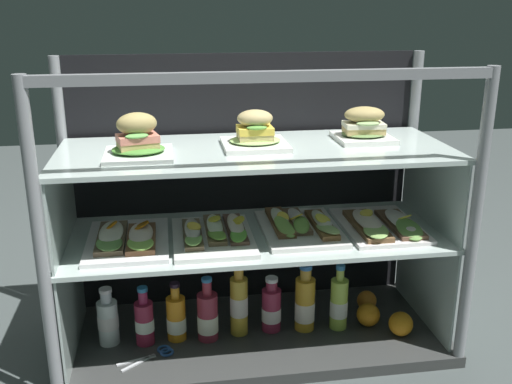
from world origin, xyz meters
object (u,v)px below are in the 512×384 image
object	(u,v)px
orange_fruit_rolled_forward	(368,315)
kitchen_scissors	(159,353)
open_sandwich_tray_near_left_corner	(126,239)
open_sandwich_tray_near_right_corner	(382,225)
juice_bottle_back_center	(271,308)
plated_roll_sandwich_left_of_center	(138,141)
plated_roll_sandwich_far_left	(364,127)
open_sandwich_tray_far_left	(300,225)
juice_bottle_front_fourth	(208,317)
juice_bottle_front_middle	(176,318)
orange_fruit_near_left_post	(401,324)
juice_bottle_back_right	(305,304)
juice_bottle_front_left_end	(239,304)
open_sandwich_tray_center	(214,234)
orange_fruit_beside_bottles	(367,300)
juice_bottle_tucked_behind	(144,321)
plated_roll_sandwich_near_right_corner	(255,134)
juice_bottle_front_second	(339,303)
juice_bottle_back_left	(108,320)

from	to	relation	value
orange_fruit_rolled_forward	kitchen_scissors	distance (m)	0.70
open_sandwich_tray_near_left_corner	orange_fruit_rolled_forward	distance (m)	0.84
open_sandwich_tray_near_right_corner	juice_bottle_back_center	xyz separation A→B (m)	(-0.35, 0.04, -0.29)
plated_roll_sandwich_left_of_center	plated_roll_sandwich_far_left	size ratio (longest dim) A/B	1.11
open_sandwich_tray_near_left_corner	open_sandwich_tray_far_left	size ratio (longest dim) A/B	1.00
open_sandwich_tray_near_left_corner	juice_bottle_front_fourth	distance (m)	0.37
open_sandwich_tray_near_left_corner	juice_bottle_front_fourth	world-z (taller)	open_sandwich_tray_near_left_corner
plated_roll_sandwich_left_of_center	plated_roll_sandwich_far_left	world-z (taller)	plated_roll_sandwich_left_of_center
juice_bottle_front_middle	orange_fruit_rolled_forward	world-z (taller)	juice_bottle_front_middle
open_sandwich_tray_far_left	kitchen_scissors	xyz separation A→B (m)	(-0.46, -0.09, -0.36)
plated_roll_sandwich_far_left	orange_fruit_rolled_forward	bearing A→B (deg)	-71.27
open_sandwich_tray_near_left_corner	orange_fruit_near_left_post	distance (m)	0.92
plated_roll_sandwich_left_of_center	juice_bottle_back_center	world-z (taller)	plated_roll_sandwich_left_of_center
juice_bottle_front_fourth	orange_fruit_near_left_post	size ratio (longest dim) A/B	2.73
open_sandwich_tray_near_left_corner	open_sandwich_tray_near_right_corner	xyz separation A→B (m)	(0.80, -0.00, -0.00)
juice_bottle_back_right	kitchen_scissors	size ratio (longest dim) A/B	1.29
open_sandwich_tray_far_left	juice_bottle_front_left_end	size ratio (longest dim) A/B	1.36
juice_bottle_front_fourth	juice_bottle_back_center	distance (m)	0.21
open_sandwich_tray_near_left_corner	open_sandwich_tray_far_left	xyz separation A→B (m)	(0.54, 0.03, -0.00)
plated_roll_sandwich_left_of_center	open_sandwich_tray_near_left_corner	world-z (taller)	plated_roll_sandwich_left_of_center
open_sandwich_tray_center	orange_fruit_beside_bottles	distance (m)	0.65
juice_bottle_front_middle	orange_fruit_rolled_forward	bearing A→B (deg)	-1.54
kitchen_scissors	plated_roll_sandwich_left_of_center	bearing A→B (deg)	117.75
kitchen_scissors	juice_bottle_front_left_end	bearing A→B (deg)	18.24
juice_bottle_tucked_behind	juice_bottle_back_center	world-z (taller)	juice_bottle_tucked_behind
open_sandwich_tray_near_left_corner	orange_fruit_beside_bottles	world-z (taller)	open_sandwich_tray_near_left_corner
plated_roll_sandwich_near_right_corner	juice_bottle_front_middle	bearing A→B (deg)	-173.90
juice_bottle_front_fourth	juice_bottle_tucked_behind	bearing A→B (deg)	178.74
juice_bottle_back_right	juice_bottle_front_second	size ratio (longest dim) A/B	1.01
plated_roll_sandwich_left_of_center	plated_roll_sandwich_near_right_corner	distance (m)	0.35
plated_roll_sandwich_far_left	juice_bottle_back_left	distance (m)	1.01
plated_roll_sandwich_far_left	open_sandwich_tray_near_right_corner	world-z (taller)	plated_roll_sandwich_far_left
plated_roll_sandwich_near_right_corner	open_sandwich_tray_near_right_corner	world-z (taller)	plated_roll_sandwich_near_right_corner
juice_bottle_front_fourth	juice_bottle_back_left	bearing A→B (deg)	175.14
juice_bottle_front_middle	plated_roll_sandwich_near_right_corner	bearing A→B (deg)	6.10
open_sandwich_tray_far_left	juice_bottle_front_second	world-z (taller)	open_sandwich_tray_far_left
open_sandwich_tray_far_left	juice_bottle_front_left_end	world-z (taller)	open_sandwich_tray_far_left
juice_bottle_tucked_behind	juice_bottle_back_right	size ratio (longest dim) A/B	0.85
open_sandwich_tray_center	juice_bottle_front_left_end	xyz separation A→B (m)	(0.08, 0.02, -0.26)
juice_bottle_back_left	juice_bottle_back_center	distance (m)	0.53
plated_roll_sandwich_near_right_corner	orange_fruit_rolled_forward	world-z (taller)	plated_roll_sandwich_near_right_corner
open_sandwich_tray_near_right_corner	juice_bottle_back_right	world-z (taller)	open_sandwich_tray_near_right_corner
open_sandwich_tray_center	juice_bottle_front_second	world-z (taller)	open_sandwich_tray_center
juice_bottle_front_middle	juice_bottle_front_second	distance (m)	0.54
juice_bottle_front_second	kitchen_scissors	bearing A→B (deg)	-173.24
juice_bottle_tucked_behind	juice_bottle_front_fourth	distance (m)	0.20
juice_bottle_back_center	juice_bottle_front_fourth	bearing A→B (deg)	-173.01
orange_fruit_near_left_post	orange_fruit_beside_bottles	bearing A→B (deg)	107.27
juice_bottle_tucked_behind	juice_bottle_back_right	distance (m)	0.52
juice_bottle_back_left	juice_bottle_tucked_behind	size ratio (longest dim) A/B	0.97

